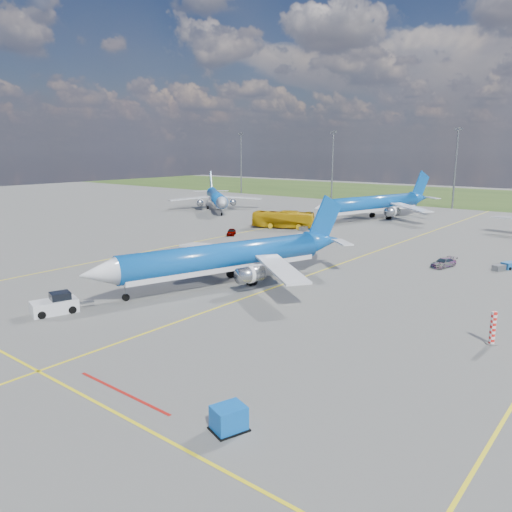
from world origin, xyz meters
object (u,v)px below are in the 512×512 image
Objects in this scene: bg_jet_nnw at (373,219)px; service_car_b at (255,250)px; main_airliner at (225,284)px; baggage_tug_w at (506,266)px; uld_container at (229,418)px; baggage_tug_c at (307,227)px; bg_jet_nw at (217,210)px; warning_post at (493,328)px; pushback_tug at (56,305)px; apron_bus at (283,219)px; service_car_a at (231,232)px; service_car_c at (444,263)px.

service_car_b is (3.47, -50.29, 0.69)m from bg_jet_nnw.
baggage_tug_w is at bearing 67.51° from main_airliner.
bg_jet_nnw reaches higher than service_car_b.
baggage_tug_c is (-38.68, 68.29, -0.29)m from uld_container.
bg_jet_nw is 8.32× the size of baggage_tug_w.
warning_post reaches higher than pushback_tug.
bg_jet_nw is 0.97× the size of main_airliner.
baggage_tug_w is at bearing -66.84° from bg_jet_nw.
main_airliner reaches higher than apron_bus.
uld_container is at bearing -95.53° from bg_jet_nw.
baggage_tug_w is at bearing -19.74° from baggage_tug_c.
pushback_tug is (5.81, -86.46, 0.87)m from bg_jet_nnw.
apron_bus is at bearing 133.98° from main_airliner.
uld_container is 0.50× the size of service_car_a.
uld_container is 0.41× the size of baggage_tug_c.
service_car_c is (24.76, 46.55, -0.22)m from pushback_tug.
warning_post is 31.63m from baggage_tug_w.
service_car_c is at bearing 72.91° from main_airliner.
warning_post is 0.46× the size of pushback_tug.
service_car_b is at bearing 145.80° from uld_container.
warning_post reaches higher than service_car_a.
baggage_tug_c is at bearing 43.65° from service_car_b.
service_car_c is at bearing 116.24° from warning_post.
bg_jet_nw reaches higher than pushback_tug.
service_car_a is (-46.70, 52.92, -0.12)m from uld_container.
warning_post is 0.08× the size of main_airliner.
apron_bus reaches higher than service_car_a.
service_car_b is (-2.34, 36.17, -0.18)m from pushback_tug.
apron_bus is at bearing 141.92° from uld_container.
service_car_b is at bearing -178.34° from apron_bus.
warning_post is at bearing 44.31° from pushback_tug.
service_car_a is at bearing -91.23° from bg_jet_nnw.
baggage_tug_w is (7.45, 4.09, -0.20)m from service_car_c.
service_car_b is 1.05× the size of baggage_tug_c.
service_car_b is at bearing -134.98° from baggage_tug_w.
bg_jet_nw is 9.65× the size of service_car_a.
main_airliner reaches higher than service_car_a.
service_car_c is 8.50m from baggage_tug_w.
service_car_b is at bearing -90.13° from bg_jet_nw.
bg_jet_nnw is at bearing 123.25° from warning_post.
service_car_c is (73.46, -29.97, 0.66)m from bg_jet_nw.
service_car_a is (-23.73, 28.10, 0.66)m from main_airliner.
service_car_c reaches higher than baggage_tug_c.
apron_bus is 3.48× the size of service_car_a.
pushback_tug is 60.01m from baggage_tug_w.
service_car_c is (39.57, -15.02, -1.22)m from apron_bus.
bg_jet_nnw reaches higher than service_car_a.
pushback_tug is at bearing -103.72° from service_car_a.
warning_post is 0.67× the size of baggage_tug_w.
pushback_tug is 63.33m from apron_bus.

